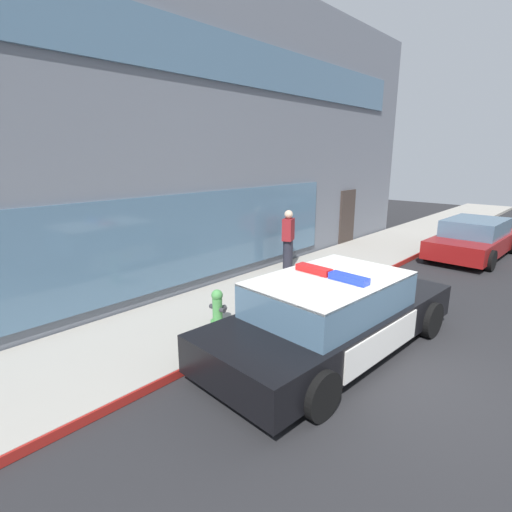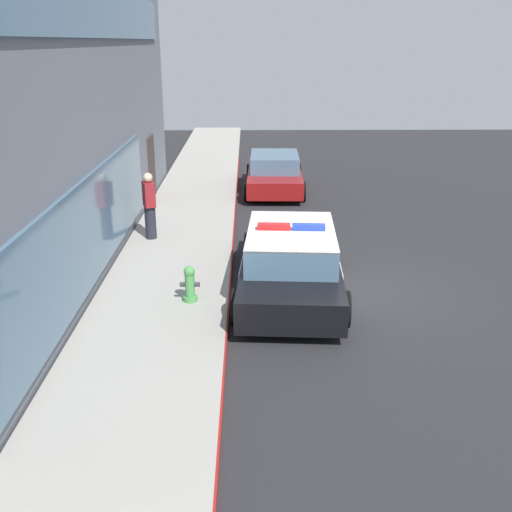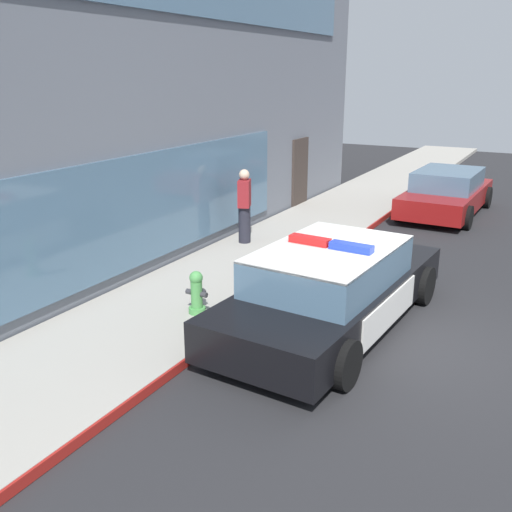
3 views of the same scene
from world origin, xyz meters
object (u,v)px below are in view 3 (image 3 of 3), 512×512
fire_hydrant (197,293)px  car_down_street (446,193)px  police_cruiser (332,287)px  pedestrian_on_sidewalk (244,206)px

fire_hydrant → car_down_street: (9.74, -2.07, 0.13)m
fire_hydrant → car_down_street: size_ratio=0.16×
police_cruiser → pedestrian_on_sidewalk: (3.11, 3.38, 0.33)m
police_cruiser → fire_hydrant: size_ratio=7.31×
pedestrian_on_sidewalk → fire_hydrant: bearing=-92.2°
police_cruiser → fire_hydrant: police_cruiser is taller
police_cruiser → car_down_street: (8.87, -0.05, -0.05)m
car_down_street → pedestrian_on_sidewalk: 6.72m
police_cruiser → pedestrian_on_sidewalk: size_ratio=3.10×
police_cruiser → fire_hydrant: bearing=117.1°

